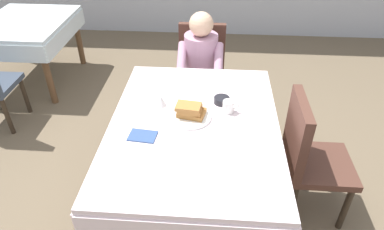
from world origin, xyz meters
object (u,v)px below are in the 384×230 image
object	(u,v)px
diner_person	(201,62)
bowl_butter	(222,100)
chair_right_side	(308,153)
cup_coffee	(229,107)
dining_table_main	(194,133)
chair_diner	(201,68)
knife_right_of_plate	(219,121)
background_table_far	(27,31)
plate_breakfast	(190,117)
spoon_near_edge	(193,149)
syrup_pitcher	(161,101)
breakfast_stack	(190,110)
fork_left_of_plate	(161,118)

from	to	relation	value
diner_person	bowl_butter	xyz separation A→B (m)	(0.19, -0.77, 0.09)
chair_right_side	cup_coffee	bearing A→B (deg)	-104.43
dining_table_main	chair_diner	world-z (taller)	chair_diner
knife_right_of_plate	background_table_far	size ratio (longest dim) A/B	0.18
plate_breakfast	spoon_near_edge	bearing A→B (deg)	-82.19
syrup_pitcher	knife_right_of_plate	xyz separation A→B (m)	(0.40, -0.15, -0.04)
bowl_butter	diner_person	bearing A→B (deg)	103.79
chair_diner	knife_right_of_plate	world-z (taller)	chair_diner
dining_table_main	bowl_butter	bearing A→B (deg)	54.47
cup_coffee	background_table_far	distance (m)	2.72
plate_breakfast	breakfast_stack	world-z (taller)	breakfast_stack
knife_right_of_plate	diner_person	bearing A→B (deg)	16.61
cup_coffee	bowl_butter	xyz separation A→B (m)	(-0.05, 0.11, -0.02)
knife_right_of_plate	breakfast_stack	bearing A→B (deg)	88.78
chair_diner	chair_right_side	xyz separation A→B (m)	(0.78, -1.17, 0.00)
background_table_far	cup_coffee	bearing A→B (deg)	-35.69
chair_right_side	background_table_far	bearing A→B (deg)	-122.07
syrup_pitcher	knife_right_of_plate	size ratio (longest dim) A/B	0.40
bowl_butter	spoon_near_edge	size ratio (longest dim) A/B	0.73
cup_coffee	chair_right_side	bearing A→B (deg)	-14.43
plate_breakfast	bowl_butter	bearing A→B (deg)	43.25
dining_table_main	spoon_near_edge	xyz separation A→B (m)	(0.01, -0.26, 0.09)
background_table_far	breakfast_stack	bearing A→B (deg)	-40.47
dining_table_main	bowl_butter	distance (m)	0.33
chair_right_side	spoon_near_edge	size ratio (longest dim) A/B	6.20
breakfast_stack	knife_right_of_plate	world-z (taller)	breakfast_stack
dining_table_main	syrup_pitcher	distance (m)	0.33
syrup_pitcher	spoon_near_edge	size ratio (longest dim) A/B	0.53
bowl_butter	dining_table_main	bearing A→B (deg)	-125.53
chair_right_side	breakfast_stack	bearing A→B (deg)	-94.22
bowl_butter	syrup_pitcher	distance (m)	0.43
knife_right_of_plate	spoon_near_edge	bearing A→B (deg)	160.12
knife_right_of_plate	dining_table_main	bearing A→B (deg)	108.30
chair_diner	spoon_near_edge	bearing A→B (deg)	90.89
bowl_butter	knife_right_of_plate	world-z (taller)	bowl_butter
dining_table_main	plate_breakfast	distance (m)	0.11
diner_person	background_table_far	size ratio (longest dim) A/B	1.00
cup_coffee	breakfast_stack	bearing A→B (deg)	-162.08
breakfast_stack	cup_coffee	distance (m)	0.27
breakfast_stack	cup_coffee	size ratio (longest dim) A/B	1.82
dining_table_main	plate_breakfast	world-z (taller)	plate_breakfast
dining_table_main	plate_breakfast	bearing A→B (deg)	120.75
cup_coffee	bowl_butter	size ratio (longest dim) A/B	1.03
dining_table_main	spoon_near_edge	bearing A→B (deg)	-87.41
dining_table_main	breakfast_stack	xyz separation A→B (m)	(-0.03, 0.06, 0.15)
syrup_pitcher	fork_left_of_plate	bearing A→B (deg)	-81.66
breakfast_stack	spoon_near_edge	size ratio (longest dim) A/B	1.37
chair_diner	spoon_near_edge	distance (m)	1.45
dining_table_main	knife_right_of_plate	world-z (taller)	knife_right_of_plate
breakfast_stack	knife_right_of_plate	bearing A→B (deg)	-8.04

